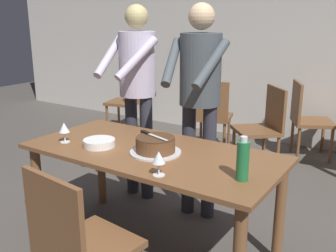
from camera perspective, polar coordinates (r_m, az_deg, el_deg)
The scene contains 16 objects.
ground_plane at distance 2.95m, azimuth -2.22°, elevation -17.43°, with size 14.00×14.00×0.00m, color #4C4742.
back_wall at distance 5.23m, azimuth 17.60°, elevation 12.08°, with size 10.00×0.12×2.70m, color beige.
main_dining_table at distance 2.66m, azimuth -2.37°, elevation -5.75°, with size 1.74×0.82×0.75m.
cake_on_platter at distance 2.55m, azimuth -1.86°, elevation -2.90°, with size 0.34×0.34×0.11m.
cake_knife at distance 2.59m, azimuth -2.84°, elevation -1.14°, with size 0.26×0.10×0.02m.
plate_stack at distance 2.73m, azimuth -10.06°, elevation -2.45°, with size 0.22×0.22×0.05m.
wine_glass_near at distance 2.85m, azimuth -15.00°, elevation -0.33°, with size 0.08×0.08×0.14m.
wine_glass_far at distance 2.18m, azimuth -1.37°, elevation -4.75°, with size 0.08×0.08×0.14m.
water_bottle at distance 2.15m, azimuth 10.91°, elevation -4.96°, with size 0.07×0.07×0.25m.
person_cutting_cake at distance 3.04m, azimuth 4.66°, elevation 5.44°, with size 0.46×0.57×1.72m.
person_standing_beside at distance 3.41m, azimuth -4.55°, elevation 6.56°, with size 0.47×0.56×1.72m.
chair_near_side at distance 2.14m, azimuth -13.10°, elevation -16.35°, with size 0.49×0.49×0.90m.
background_chair_0 at distance 4.32m, azimuth 13.79°, elevation 0.17°, with size 0.62×0.62×0.90m.
background_chair_1 at distance 4.73m, azimuth 6.40°, elevation 1.85°, with size 0.54×0.54×0.90m.
background_chair_2 at distance 5.60m, azimuth -5.81°, elevation 4.03°, with size 0.53×0.53×0.90m.
background_chair_3 at distance 4.81m, azimuth 19.66°, elevation 1.27°, with size 0.59×0.59×0.90m.
Camera 1 is at (1.45, -2.01, 1.61)m, focal length 41.53 mm.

